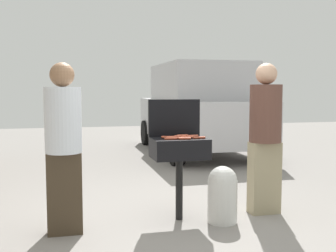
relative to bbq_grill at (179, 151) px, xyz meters
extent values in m
plane|color=gray|center=(0.01, -0.10, -0.77)|extent=(24.00, 24.00, 0.00)
cylinder|color=black|center=(0.00, 0.00, -0.42)|extent=(0.08, 0.08, 0.69)
cube|color=black|center=(0.00, 0.00, 0.03)|extent=(0.60, 0.44, 0.22)
cube|color=black|center=(0.00, 0.22, 0.35)|extent=(0.60, 0.05, 0.42)
cylinder|color=#AD4228|center=(-0.13, 0.02, 0.16)|extent=(0.13, 0.04, 0.03)
cylinder|color=#C6593D|center=(-0.08, -0.03, 0.16)|extent=(0.13, 0.03, 0.03)
cylinder|color=#AD4228|center=(-0.06, -0.10, 0.16)|extent=(0.13, 0.03, 0.03)
cylinder|color=#B74C33|center=(-0.13, -0.12, 0.16)|extent=(0.13, 0.04, 0.03)
cylinder|color=#C6593D|center=(0.09, -0.03, 0.16)|extent=(0.13, 0.03, 0.03)
cylinder|color=#AD4228|center=(0.09, 0.01, 0.16)|extent=(0.13, 0.03, 0.03)
cylinder|color=#B74C33|center=(0.02, -0.15, 0.16)|extent=(0.13, 0.04, 0.03)
cylinder|color=#C6593D|center=(0.17, 0.06, 0.16)|extent=(0.13, 0.04, 0.03)
cylinder|color=#B74C33|center=(0.07, 0.13, 0.16)|extent=(0.13, 0.03, 0.03)
cylinder|color=#B74C33|center=(0.19, -0.11, 0.16)|extent=(0.13, 0.03, 0.03)
cylinder|color=#C6593D|center=(0.02, 0.06, 0.16)|extent=(0.13, 0.03, 0.03)
cylinder|color=#AD4228|center=(0.01, -0.06, 0.16)|extent=(0.13, 0.03, 0.03)
cylinder|color=silver|center=(0.43, -0.22, -0.54)|extent=(0.32, 0.32, 0.46)
sphere|color=silver|center=(0.43, -0.22, -0.31)|extent=(0.31, 0.31, 0.31)
cube|color=#3F3323|center=(-1.23, -0.15, -0.36)|extent=(0.34, 0.19, 0.82)
cylinder|color=silver|center=(-1.23, -0.15, 0.37)|extent=(0.36, 0.36, 0.65)
sphere|color=#936B4C|center=(-1.23, -0.15, 0.82)|extent=(0.24, 0.24, 0.24)
cube|color=gray|center=(1.02, -0.01, -0.35)|extent=(0.35, 0.19, 0.84)
cylinder|color=brown|center=(1.02, -0.01, 0.40)|extent=(0.37, 0.37, 0.66)
sphere|color=tan|center=(1.02, -0.01, 0.85)|extent=(0.24, 0.24, 0.24)
cube|color=#B7B7BC|center=(1.75, 4.71, 0.00)|extent=(1.91, 4.41, 0.90)
cube|color=#B7B7BC|center=(1.75, 4.51, 0.85)|extent=(1.77, 2.61, 0.80)
cylinder|color=black|center=(2.64, 3.16, -0.45)|extent=(0.22, 0.64, 0.64)
cylinder|color=black|center=(0.84, 3.17, -0.45)|extent=(0.22, 0.64, 0.64)
cylinder|color=black|center=(2.65, 6.24, -0.45)|extent=(0.22, 0.64, 0.64)
cylinder|color=black|center=(0.85, 6.25, -0.45)|extent=(0.22, 0.64, 0.64)
camera|label=1|loc=(-1.19, -4.26, 0.66)|focal=43.45mm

